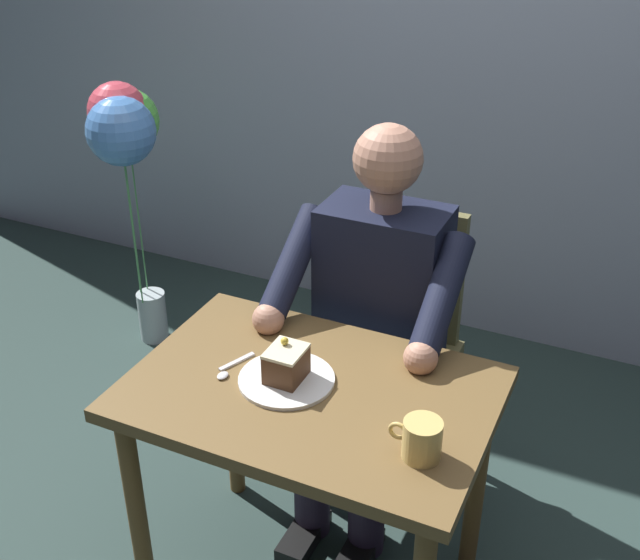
# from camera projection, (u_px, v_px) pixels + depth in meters

# --- Properties ---
(dining_table) EXTENTS (0.90, 0.61, 0.71)m
(dining_table) POSITION_uv_depth(u_px,v_px,m) (310.00, 421.00, 2.00)
(dining_table) COLOR brown
(dining_table) RESTS_ON ground
(chair) EXTENTS (0.42, 0.42, 0.92)m
(chair) POSITION_uv_depth(u_px,v_px,m) (390.00, 336.00, 2.51)
(chair) COLOR brown
(chair) RESTS_ON ground
(seated_person) EXTENTS (0.53, 0.58, 1.23)m
(seated_person) POSITION_uv_depth(u_px,v_px,m) (371.00, 327.00, 2.31)
(seated_person) COLOR black
(seated_person) RESTS_ON ground
(dessert_plate) EXTENTS (0.24, 0.24, 0.01)m
(dessert_plate) POSITION_uv_depth(u_px,v_px,m) (287.00, 379.00, 1.98)
(dessert_plate) COLOR white
(dessert_plate) RESTS_ON dining_table
(cake_slice) EXTENTS (0.09, 0.10, 0.10)m
(cake_slice) POSITION_uv_depth(u_px,v_px,m) (287.00, 363.00, 1.95)
(cake_slice) COLOR #4F311B
(cake_slice) RESTS_ON dessert_plate
(coffee_cup) EXTENTS (0.12, 0.09, 0.09)m
(coffee_cup) POSITION_uv_depth(u_px,v_px,m) (421.00, 439.00, 1.71)
(coffee_cup) COLOR tan
(coffee_cup) RESTS_ON dining_table
(dessert_spoon) EXTENTS (0.05, 0.14, 0.01)m
(dessert_spoon) POSITION_uv_depth(u_px,v_px,m) (229.00, 369.00, 2.01)
(dessert_spoon) COLOR silver
(dessert_spoon) RESTS_ON dining_table
(balloon_display) EXTENTS (0.31, 0.36, 1.11)m
(balloon_display) POSITION_uv_depth(u_px,v_px,m) (124.00, 137.00, 2.98)
(balloon_display) COLOR #B2C1C6
(balloon_display) RESTS_ON ground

